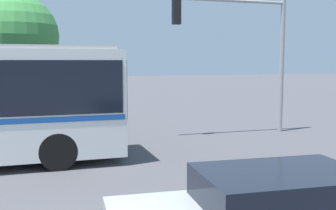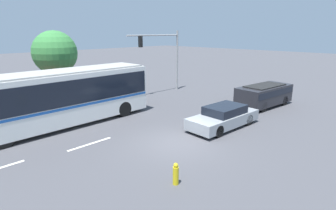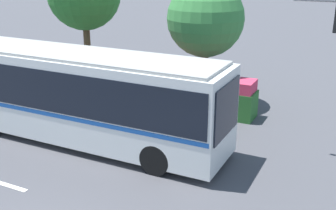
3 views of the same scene
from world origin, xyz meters
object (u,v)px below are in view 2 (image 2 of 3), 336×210
at_px(traffic_light_pole, 165,51).
at_px(fire_hydrant, 176,174).
at_px(suv_left_lane, 264,94).
at_px(street_tree_centre, 55,53).
at_px(sedan_foreground, 224,117).
at_px(city_bus, 58,96).

relative_size(traffic_light_pole, fire_hydrant, 6.96).
bearing_deg(suv_left_lane, street_tree_centre, -44.56).
height_order(suv_left_lane, street_tree_centre, street_tree_centre).
bearing_deg(fire_hydrant, sedan_foreground, 18.76).
distance_m(sedan_foreground, traffic_light_pole, 10.90).
bearing_deg(fire_hydrant, street_tree_centre, 80.34).
bearing_deg(fire_hydrant, city_bus, 90.54).
height_order(city_bus, traffic_light_pole, traffic_light_pole).
xyz_separation_m(city_bus, suv_left_lane, (12.80, -6.58, -0.92)).
distance_m(street_tree_centre, fire_hydrant, 15.76).
relative_size(traffic_light_pole, street_tree_centre, 1.07).
relative_size(city_bus, street_tree_centre, 2.06).
relative_size(suv_left_lane, fire_hydrant, 5.77).
bearing_deg(street_tree_centre, city_bus, -114.37).
relative_size(city_bus, traffic_light_pole, 1.92).
bearing_deg(traffic_light_pole, street_tree_centre, -22.50).
distance_m(city_bus, sedan_foreground, 9.77).
bearing_deg(city_bus, street_tree_centre, 65.67).
relative_size(street_tree_centre, fire_hydrant, 6.48).
bearing_deg(street_tree_centre, traffic_light_pole, -22.50).
xyz_separation_m(suv_left_lane, street_tree_centre, (-10.13, 12.48, 2.92)).
height_order(city_bus, fire_hydrant, city_bus).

